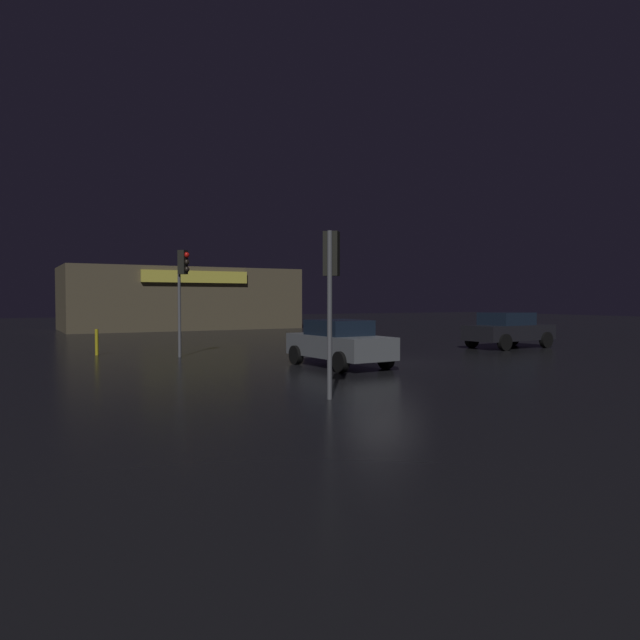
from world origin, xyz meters
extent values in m
plane|color=black|center=(0.00, 0.00, 0.00)|extent=(120.00, 120.00, 0.00)
cube|color=brown|center=(0.55, 26.63, 2.20)|extent=(16.33, 7.29, 4.40)
cube|color=#E5D84C|center=(0.55, 22.83, 3.69)|extent=(7.32, 0.24, 0.82)
cylinder|color=#595B60|center=(-5.42, 5.30, 1.98)|extent=(0.11, 0.11, 3.96)
cube|color=black|center=(-5.31, 5.19, 3.52)|extent=(0.41, 0.41, 0.88)
sphere|color=red|center=(-5.19, 5.07, 3.79)|extent=(0.20, 0.20, 0.20)
sphere|color=black|center=(-5.19, 5.07, 3.52)|extent=(0.20, 0.20, 0.20)
sphere|color=black|center=(-5.19, 5.07, 3.26)|extent=(0.20, 0.20, 0.20)
cylinder|color=#595B60|center=(-5.11, -5.43, 1.81)|extent=(0.11, 0.11, 3.62)
cube|color=black|center=(-5.01, -5.32, 3.14)|extent=(0.41, 0.41, 0.96)
sphere|color=red|center=(-4.90, -5.20, 3.43)|extent=(0.20, 0.20, 0.20)
sphere|color=black|center=(-4.90, -5.20, 3.14)|extent=(0.20, 0.20, 0.20)
sphere|color=black|center=(-4.90, -5.20, 2.85)|extent=(0.20, 0.20, 0.20)
cube|color=slate|center=(-1.76, -0.19, 0.66)|extent=(1.92, 4.08, 0.69)
cube|color=black|center=(-1.77, -0.15, 1.25)|extent=(1.63, 1.97, 0.49)
cylinder|color=black|center=(-0.84, -1.45, 0.31)|extent=(0.26, 0.64, 0.63)
cylinder|color=black|center=(-2.53, -1.56, 0.31)|extent=(0.26, 0.64, 0.63)
cylinder|color=black|center=(-1.00, 1.17, 0.31)|extent=(0.26, 0.64, 0.63)
cylinder|color=black|center=(-2.69, 1.07, 0.31)|extent=(0.26, 0.64, 0.63)
cube|color=black|center=(8.60, 2.49, 0.69)|extent=(4.28, 2.10, 0.66)
cube|color=black|center=(8.41, 2.48, 1.30)|extent=(2.13, 1.77, 0.55)
cylinder|color=black|center=(9.90, 3.49, 0.35)|extent=(0.72, 0.27, 0.71)
cylinder|color=black|center=(10.03, 1.69, 0.35)|extent=(0.72, 0.27, 0.71)
cylinder|color=black|center=(7.16, 3.29, 0.35)|extent=(0.72, 0.27, 0.71)
cylinder|color=black|center=(7.29, 1.49, 0.35)|extent=(0.72, 0.27, 0.71)
cylinder|color=gold|center=(-8.00, 7.62, 0.50)|extent=(0.13, 0.13, 1.01)
camera|label=1|loc=(-11.38, -16.41, 2.15)|focal=33.16mm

